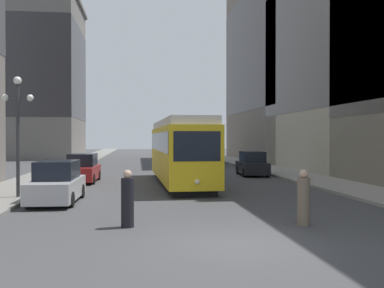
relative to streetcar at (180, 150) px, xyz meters
The scene contains 13 objects.
ground_plane 15.50m from the streetcar, 90.13° to the right, with size 200.00×200.00×0.00m, color #424244.
sidewalk_left 26.34m from the streetcar, 110.22° to the left, with size 3.45×120.00×0.15m, color gray.
sidewalk_right 26.32m from the streetcar, 69.92° to the left, with size 3.45×120.00×0.15m, color gray.
streetcar is the anchor object (origin of this frame).
transit_bus 20.23m from the streetcar, 80.73° to the left, with size 2.95×12.05×3.45m.
parked_car_left_near 9.33m from the streetcar, 130.91° to the right, with size 1.98×4.64×1.82m.
parked_car_left_mid 6.47m from the streetcar, 162.51° to the left, with size 1.99×4.63×1.82m.
parked_car_right_far 8.06m from the streetcar, 41.25° to the left, with size 2.06×4.34×1.82m.
pedestrian_crossing_near 13.51m from the streetcar, 78.19° to the right, with size 0.41×0.41×1.81m.
pedestrian_crossing_far 13.11m from the streetcar, 102.73° to the right, with size 0.41×0.41×1.82m.
lamp_post_left_near 10.10m from the streetcar, 142.92° to the right, with size 1.41×0.36×5.46m.
building_left_corner 41.72m from the streetcar, 113.49° to the left, with size 11.40×15.87×22.27m.
building_right_far 33.02m from the streetcar, 56.86° to the left, with size 13.26×24.25×25.01m.
Camera 1 is at (-2.52, -11.29, 2.82)m, focal length 40.87 mm.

